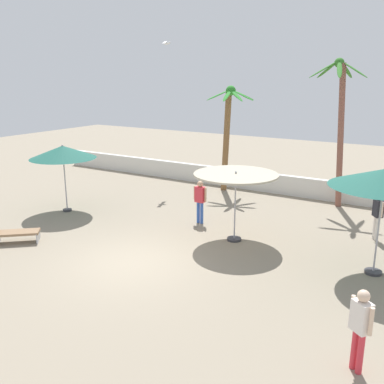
{
  "coord_description": "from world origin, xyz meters",
  "views": [
    {
      "loc": [
        7.73,
        -9.2,
        5.39
      ],
      "look_at": [
        0.0,
        3.44,
        1.4
      ],
      "focal_mm": 40.06,
      "sensor_mm": 36.0,
      "label": 1
    }
  ],
  "objects_px": {
    "guest_0": "(378,212)",
    "guest_2": "(200,198)",
    "patio_umbrella_2": "(63,152)",
    "lounge_chair_0": "(10,232)",
    "palm_tree_0": "(340,118)",
    "patio_umbrella_0": "(384,178)",
    "guest_1": "(361,323)",
    "palm_tree_1": "(228,125)",
    "seagull_0": "(167,43)",
    "patio_umbrella_1": "(236,177)"
  },
  "relations": [
    {
      "from": "lounge_chair_0",
      "to": "palm_tree_0",
      "type": "bearing_deg",
      "value": 51.15
    },
    {
      "from": "patio_umbrella_2",
      "to": "lounge_chair_0",
      "type": "relative_size",
      "value": 1.56
    },
    {
      "from": "guest_2",
      "to": "guest_1",
      "type": "bearing_deg",
      "value": -40.35
    },
    {
      "from": "lounge_chair_0",
      "to": "guest_0",
      "type": "height_order",
      "value": "guest_0"
    },
    {
      "from": "lounge_chair_0",
      "to": "patio_umbrella_0",
      "type": "bearing_deg",
      "value": 19.83
    },
    {
      "from": "guest_0",
      "to": "guest_2",
      "type": "xyz_separation_m",
      "value": [
        -5.99,
        -1.64,
        0.01
      ]
    },
    {
      "from": "palm_tree_1",
      "to": "seagull_0",
      "type": "bearing_deg",
      "value": -174.53
    },
    {
      "from": "guest_1",
      "to": "palm_tree_1",
      "type": "bearing_deg",
      "value": 127.44
    },
    {
      "from": "patio_umbrella_1",
      "to": "patio_umbrella_2",
      "type": "relative_size",
      "value": 1.01
    },
    {
      "from": "patio_umbrella_0",
      "to": "guest_2",
      "type": "relative_size",
      "value": 1.87
    },
    {
      "from": "seagull_0",
      "to": "lounge_chair_0",
      "type": "bearing_deg",
      "value": -88.74
    },
    {
      "from": "palm_tree_1",
      "to": "guest_1",
      "type": "relative_size",
      "value": 2.98
    },
    {
      "from": "guest_1",
      "to": "seagull_0",
      "type": "xyz_separation_m",
      "value": [
        -11.44,
        10.39,
        5.95
      ]
    },
    {
      "from": "guest_0",
      "to": "guest_2",
      "type": "relative_size",
      "value": 0.99
    },
    {
      "from": "lounge_chair_0",
      "to": "patio_umbrella_1",
      "type": "bearing_deg",
      "value": 33.3
    },
    {
      "from": "patio_umbrella_2",
      "to": "guest_2",
      "type": "height_order",
      "value": "patio_umbrella_2"
    },
    {
      "from": "guest_0",
      "to": "guest_2",
      "type": "height_order",
      "value": "guest_2"
    },
    {
      "from": "seagull_0",
      "to": "guest_1",
      "type": "bearing_deg",
      "value": -42.26
    },
    {
      "from": "palm_tree_0",
      "to": "seagull_0",
      "type": "bearing_deg",
      "value": -177.11
    },
    {
      "from": "lounge_chair_0",
      "to": "guest_2",
      "type": "xyz_separation_m",
      "value": [
        4.39,
        5.07,
        0.6
      ]
    },
    {
      "from": "patio_umbrella_1",
      "to": "guest_1",
      "type": "distance_m",
      "value": 7.02
    },
    {
      "from": "guest_2",
      "to": "seagull_0",
      "type": "xyz_separation_m",
      "value": [
        -4.61,
        4.59,
        5.97
      ]
    },
    {
      "from": "seagull_0",
      "to": "palm_tree_1",
      "type": "bearing_deg",
      "value": 5.47
    },
    {
      "from": "palm_tree_1",
      "to": "lounge_chair_0",
      "type": "relative_size",
      "value": 2.83
    },
    {
      "from": "lounge_chair_0",
      "to": "guest_1",
      "type": "distance_m",
      "value": 11.26
    },
    {
      "from": "lounge_chair_0",
      "to": "guest_2",
      "type": "distance_m",
      "value": 6.74
    },
    {
      "from": "patio_umbrella_1",
      "to": "guest_2",
      "type": "xyz_separation_m",
      "value": [
        -1.9,
        0.94,
        -1.21
      ]
    },
    {
      "from": "patio_umbrella_2",
      "to": "guest_0",
      "type": "distance_m",
      "value": 12.0
    },
    {
      "from": "lounge_chair_0",
      "to": "guest_0",
      "type": "xyz_separation_m",
      "value": [
        10.39,
        6.72,
        0.59
      ]
    },
    {
      "from": "palm_tree_0",
      "to": "guest_2",
      "type": "xyz_separation_m",
      "value": [
        -3.73,
        -5.01,
        -2.76
      ]
    },
    {
      "from": "palm_tree_0",
      "to": "lounge_chair_0",
      "type": "relative_size",
      "value": 3.46
    },
    {
      "from": "patio_umbrella_0",
      "to": "palm_tree_0",
      "type": "distance_m",
      "value": 6.82
    },
    {
      "from": "patio_umbrella_0",
      "to": "lounge_chair_0",
      "type": "distance_m",
      "value": 11.71
    },
    {
      "from": "patio_umbrella_0",
      "to": "patio_umbrella_1",
      "type": "bearing_deg",
      "value": 176.87
    },
    {
      "from": "palm_tree_0",
      "to": "palm_tree_1",
      "type": "height_order",
      "value": "palm_tree_0"
    },
    {
      "from": "guest_1",
      "to": "lounge_chair_0",
      "type": "bearing_deg",
      "value": 176.29
    },
    {
      "from": "patio_umbrella_2",
      "to": "palm_tree_0",
      "type": "xyz_separation_m",
      "value": [
        9.2,
        6.59,
        1.28
      ]
    },
    {
      "from": "patio_umbrella_1",
      "to": "guest_2",
      "type": "distance_m",
      "value": 2.44
    },
    {
      "from": "palm_tree_1",
      "to": "guest_0",
      "type": "bearing_deg",
      "value": -23.87
    },
    {
      "from": "patio_umbrella_2",
      "to": "guest_2",
      "type": "bearing_deg",
      "value": 16.1
    },
    {
      "from": "patio_umbrella_2",
      "to": "guest_0",
      "type": "bearing_deg",
      "value": 15.7
    },
    {
      "from": "lounge_chair_0",
      "to": "seagull_0",
      "type": "bearing_deg",
      "value": 91.26
    },
    {
      "from": "palm_tree_1",
      "to": "seagull_0",
      "type": "relative_size",
      "value": 5.36
    },
    {
      "from": "patio_umbrella_2",
      "to": "palm_tree_0",
      "type": "height_order",
      "value": "palm_tree_0"
    },
    {
      "from": "patio_umbrella_0",
      "to": "palm_tree_1",
      "type": "xyz_separation_m",
      "value": [
        -7.76,
        6.08,
        0.42
      ]
    },
    {
      "from": "patio_umbrella_2",
      "to": "patio_umbrella_0",
      "type": "bearing_deg",
      "value": 1.91
    },
    {
      "from": "palm_tree_0",
      "to": "guest_2",
      "type": "bearing_deg",
      "value": -126.68
    },
    {
      "from": "lounge_chair_0",
      "to": "guest_2",
      "type": "relative_size",
      "value": 1.08
    },
    {
      "from": "patio_umbrella_0",
      "to": "guest_2",
      "type": "height_order",
      "value": "patio_umbrella_0"
    },
    {
      "from": "palm_tree_0",
      "to": "palm_tree_1",
      "type": "relative_size",
      "value": 1.22
    }
  ]
}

